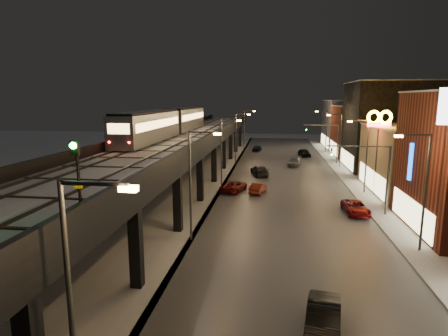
{
  "coord_description": "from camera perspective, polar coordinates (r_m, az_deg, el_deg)",
  "views": [
    {
      "loc": [
        5.81,
        -15.49,
        11.45
      ],
      "look_at": [
        1.22,
        18.99,
        5.0
      ],
      "focal_mm": 30.0,
      "sensor_mm": 36.0,
      "label": 1
    }
  ],
  "objects": [
    {
      "name": "traffic_light_rig_b",
      "position": [
        68.59,
        15.99,
        4.28
      ],
      "size": [
        6.1,
        0.34,
        7.0
      ],
      "color": "#38383A",
      "rests_on": "ground"
    },
    {
      "name": "streetlight_right_2",
      "position": [
        48.16,
        20.63,
        2.41
      ],
      "size": [
        2.56,
        0.28,
        9.0
      ],
      "color": "#38383A",
      "rests_on": "ground"
    },
    {
      "name": "under_viaduct_pavement",
      "position": [
        53.1,
        -5.46,
        -1.96
      ],
      "size": [
        11.0,
        120.0,
        0.06
      ],
      "primitive_type": "cube",
      "color": "#9FA1A8",
      "rests_on": "ground"
    },
    {
      "name": "car_mid_dark",
      "position": [
        56.7,
        5.43,
        -0.43
      ],
      "size": [
        3.23,
        5.48,
        1.49
      ],
      "primitive_type": "imported",
      "rotation": [
        0.0,
        0.0,
        3.38
      ],
      "color": "black",
      "rests_on": "ground"
    },
    {
      "name": "streetlight_right_4",
      "position": [
        83.45,
        15.15,
        5.87
      ],
      "size": [
        2.56,
        0.28,
        9.0
      ],
      "color": "#38383A",
      "rests_on": "ground"
    },
    {
      "name": "streetlight_right_3",
      "position": [
        65.71,
        17.16,
        4.61
      ],
      "size": [
        2.56,
        0.28,
        9.0
      ],
      "color": "#38383A",
      "rests_on": "ground"
    },
    {
      "name": "building_d",
      "position": [
        66.19,
        23.63,
        5.84
      ],
      "size": [
        12.2,
        13.2,
        14.16
      ],
      "color": "black",
      "rests_on": "ground"
    },
    {
      "name": "road_surface",
      "position": [
        51.8,
        9.27,
        -2.37
      ],
      "size": [
        17.0,
        120.0,
        0.06
      ],
      "primitive_type": "cube",
      "color": "#46474D",
      "rests_on": "ground"
    },
    {
      "name": "building_c",
      "position": [
        51.39,
        28.2,
        1.0
      ],
      "size": [
        12.2,
        15.2,
        8.16
      ],
      "color": "#887753",
      "rests_on": "ground"
    },
    {
      "name": "viaduct_parapet_streetside",
      "position": [
        48.3,
        -1.35,
        5.04
      ],
      "size": [
        0.3,
        100.0,
        1.1
      ],
      "primitive_type": "cube",
      "color": "black",
      "rests_on": "elevated_viaduct"
    },
    {
      "name": "sidewalk_right",
      "position": [
        53.07,
        20.13,
        -2.53
      ],
      "size": [
        4.0,
        120.0,
        0.14
      ],
      "primitive_type": "cube",
      "color": "#9FA1A8",
      "rests_on": "ground"
    },
    {
      "name": "subway_train",
      "position": [
        52.87,
        -8.2,
        7.02
      ],
      "size": [
        2.89,
        35.4,
        3.45
      ],
      "color": "gray",
      "rests_on": "viaduct_trackbed"
    },
    {
      "name": "viaduct_parapet_far",
      "position": [
        50.38,
        -11.21,
        5.07
      ],
      "size": [
        0.3,
        100.0,
        1.1
      ],
      "primitive_type": "cube",
      "color": "black",
      "rests_on": "elevated_viaduct"
    },
    {
      "name": "sign_carwash",
      "position": [
        37.35,
        27.32,
        -0.12
      ],
      "size": [
        1.47,
        0.35,
        7.61
      ],
      "color": "#38383A",
      "rests_on": "ground"
    },
    {
      "name": "streetlight_left_1",
      "position": [
        29.82,
        -4.66,
        -1.56
      ],
      "size": [
        2.57,
        0.28,
        9.0
      ],
      "color": "#38383A",
      "rests_on": "ground"
    },
    {
      "name": "streetlight_left_2",
      "position": [
        47.32,
        -0.06,
        2.96
      ],
      "size": [
        2.57,
        0.28,
        9.0
      ],
      "color": "#38383A",
      "rests_on": "ground"
    },
    {
      "name": "building_e",
      "position": [
        79.85,
        20.8,
        5.24
      ],
      "size": [
        12.2,
        12.2,
        10.16
      ],
      "color": "maroon",
      "rests_on": "ground"
    },
    {
      "name": "car_mid_silver",
      "position": [
        46.81,
        1.54,
        -2.81
      ],
      "size": [
        3.45,
        5.26,
        1.34
      ],
      "primitive_type": "imported",
      "rotation": [
        0.0,
        0.0,
        2.87
      ],
      "color": "maroon",
      "rests_on": "ground"
    },
    {
      "name": "streetlight_left_0",
      "position": [
        13.7,
        -21.51,
        -17.25
      ],
      "size": [
        2.57,
        0.28,
        9.0
      ],
      "color": "#38383A",
      "rests_on": "ground"
    },
    {
      "name": "streetlight_left_3",
      "position": [
        65.09,
        2.05,
        5.02
      ],
      "size": [
        2.57,
        0.28,
        9.0
      ],
      "color": "#38383A",
      "rests_on": "ground"
    },
    {
      "name": "streetlight_right_1",
      "position": [
        31.14,
        27.94,
        -2.25
      ],
      "size": [
        2.56,
        0.28,
        9.0
      ],
      "color": "#38383A",
      "rests_on": "ground"
    },
    {
      "name": "traffic_light_rig_a",
      "position": [
        39.43,
        22.18,
        -0.44
      ],
      "size": [
        6.1,
        0.34,
        7.0
      ],
      "color": "#38383A",
      "rests_on": "ground"
    },
    {
      "name": "building_f",
      "position": [
        93.47,
        18.9,
        6.34
      ],
      "size": [
        12.2,
        16.2,
        11.16
      ],
      "color": "#4D4D57",
      "rests_on": "ground"
    },
    {
      "name": "car_onc_dark",
      "position": [
        39.99,
        19.43,
        -5.78
      ],
      "size": [
        2.39,
        4.78,
        1.3
      ],
      "primitive_type": "imported",
      "rotation": [
        0.0,
        0.0,
        0.05
      ],
      "color": "maroon",
      "rests_on": "ground"
    },
    {
      "name": "rail_signal",
      "position": [
        16.3,
        -21.56,
        0.69
      ],
      "size": [
        0.37,
        0.44,
        3.18
      ],
      "color": "black",
      "rests_on": "viaduct_trackbed"
    },
    {
      "name": "elevated_viaduct",
      "position": [
        49.14,
        -6.4,
        3.62
      ],
      "size": [
        9.0,
        100.0,
        6.3
      ],
      "color": "black",
      "rests_on": "ground"
    },
    {
      "name": "car_far_white",
      "position": [
        83.1,
        5.05,
        3.01
      ],
      "size": [
        2.1,
        4.12,
        1.34
      ],
      "primitive_type": "imported",
      "rotation": [
        0.0,
        0.0,
        3.01
      ],
      "color": "black",
      "rests_on": "ground"
    },
    {
      "name": "car_onc_white",
      "position": [
        65.39,
        10.68,
        0.86
      ],
      "size": [
        2.66,
        5.1,
        1.41
      ],
      "primitive_type": "imported",
      "rotation": [
        0.0,
        0.0,
        -0.15
      ],
      "color": "#50555D",
      "rests_on": "ground"
    },
    {
      "name": "streetlight_left_4",
      "position": [
        82.96,
        3.26,
        6.19
      ],
      "size": [
        2.57,
        0.28,
        9.0
      ],
      "color": "#38383A",
      "rests_on": "ground"
    },
    {
      "name": "viaduct_trackbed",
      "position": [
        49.18,
        -6.39,
        4.53
      ],
      "size": [
        8.4,
        100.0,
        0.32
      ],
      "color": "#B2B7C1",
      "rests_on": "elevated_viaduct"
    },
    {
      "name": "car_onc_red",
      "position": [
        76.66,
        12.13,
        2.25
      ],
      "size": [
        2.63,
        4.75,
        1.53
      ],
      "primitive_type": "imported",
      "rotation": [
        0.0,
        0.0,
        0.19
      ],
      "color": "black",
      "rests_on": "ground"
    },
    {
      "name": "car_onc_silver",
      "position": [
        20.34,
        14.85,
        -21.58
      ],
      "size": [
        2.32,
        4.82,
        1.52
      ],
      "primitive_type": "imported",
      "rotation": [
        0.0,
        0.0,
        -0.16
      ],
      "color": "black",
      "rests_on": "ground"
    },
    {
      "name": "car_near_white",
      "position": [
        46.19,
        5.21,
        -3.09
      ],
      "size": [
        2.16,
        4.01,
        1.26
      ],
      "primitive_type": "imported",
      "rotation": [
        0.0,
        0.0,
        2.91
      ],
      "color": "maroon",
      "rests_on": "ground"
    },
    {
      "name": "sign_mcdonalds",
      "position": [
        47.51,
        22.55,
        5.87
      ],
      "size": [
        3.02,
        0.77,
        10.15
      ],
      "color": "#38383A",
      "rests_on": "ground"
    }
  ]
}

